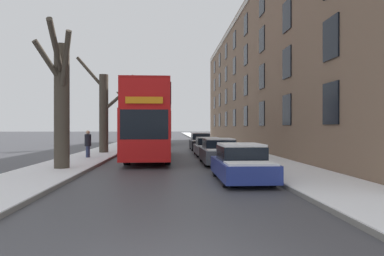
# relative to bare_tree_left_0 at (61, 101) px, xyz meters

# --- Properties ---
(sidewalk_left) EXTENTS (3.11, 130.00, 0.16)m
(sidewalk_left) POSITION_rel_bare_tree_left_0_xyz_m (-0.31, 41.31, -3.14)
(sidewalk_left) COLOR slate
(sidewalk_left) RESTS_ON ground
(sidewalk_right) EXTENTS (3.11, 130.00, 0.16)m
(sidewalk_right) POSITION_rel_bare_tree_left_0_xyz_m (10.25, 41.31, -3.14)
(sidewalk_right) COLOR slate
(sidewalk_right) RESTS_ON ground
(terrace_facade_right) EXTENTS (9.10, 49.99, 13.82)m
(terrace_facade_right) POSITION_rel_bare_tree_left_0_xyz_m (16.30, 17.58, 3.70)
(terrace_facade_right) COLOR #7A604C
(terrace_facade_right) RESTS_ON ground
(bare_tree_left_0) EXTENTS (1.79, 2.98, 6.29)m
(bare_tree_left_0) POSITION_rel_bare_tree_left_0_xyz_m (0.00, 0.00, 0.00)
(bare_tree_left_0) COLOR #423A30
(bare_tree_left_0) RESTS_ON ground
(bare_tree_left_1) EXTENTS (3.68, 1.80, 7.30)m
(bare_tree_left_1) POSITION_rel_bare_tree_left_0_xyz_m (-0.05, 9.98, 0.02)
(bare_tree_left_1) COLOR #423A30
(bare_tree_left_1) RESTS_ON ground
(bare_tree_left_2) EXTENTS (1.69, 1.96, 7.20)m
(bare_tree_left_2) POSITION_rel_bare_tree_left_0_xyz_m (0.12, 18.66, 0.47)
(bare_tree_left_2) COLOR #423A30
(bare_tree_left_2) RESTS_ON ground
(bare_tree_left_3) EXTENTS (4.47, 2.60, 7.25)m
(bare_tree_left_3) POSITION_rel_bare_tree_left_0_xyz_m (0.05, 28.51, 0.39)
(bare_tree_left_3) COLOR #423A30
(bare_tree_left_3) RESTS_ON ground
(double_decker_bus) EXTENTS (2.57, 11.27, 4.51)m
(double_decker_bus) POSITION_rel_bare_tree_left_0_xyz_m (3.70, 6.13, -0.67)
(double_decker_bus) COLOR red
(double_decker_bus) RESTS_ON ground
(parked_car_0) EXTENTS (1.84, 4.14, 1.40)m
(parked_car_0) POSITION_rel_bare_tree_left_0_xyz_m (7.61, -3.14, -2.57)
(parked_car_0) COLOR navy
(parked_car_0) RESTS_ON ground
(parked_car_1) EXTENTS (1.86, 4.41, 1.41)m
(parked_car_1) POSITION_rel_bare_tree_left_0_xyz_m (7.61, 2.87, -2.56)
(parked_car_1) COLOR #474C56
(parked_car_1) RESTS_ON ground
(parked_car_2) EXTENTS (1.78, 4.33, 1.30)m
(parked_car_2) POSITION_rel_bare_tree_left_0_xyz_m (7.61, 8.50, -2.61)
(parked_car_2) COLOR #9EA3AD
(parked_car_2) RESTS_ON ground
(parked_car_3) EXTENTS (1.78, 4.39, 1.53)m
(parked_car_3) POSITION_rel_bare_tree_left_0_xyz_m (7.61, 14.50, -2.52)
(parked_car_3) COLOR black
(parked_car_3) RESTS_ON ground
(oncoming_van) EXTENTS (1.97, 5.79, 2.41)m
(oncoming_van) POSITION_rel_bare_tree_left_0_xyz_m (3.44, 24.40, -1.92)
(oncoming_van) COLOR #333842
(oncoming_van) RESTS_ON ground
(pedestrian_left_sidewalk) EXTENTS (0.40, 0.40, 1.82)m
(pedestrian_left_sidewalk) POSITION_rel_bare_tree_left_0_xyz_m (-0.17, 5.71, -2.22)
(pedestrian_left_sidewalk) COLOR navy
(pedestrian_left_sidewalk) RESTS_ON ground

